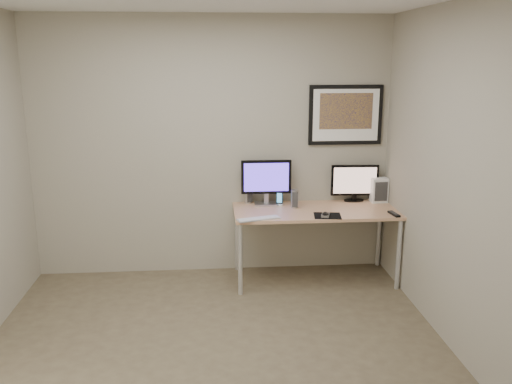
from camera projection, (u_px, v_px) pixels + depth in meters
floor at (217, 353)px, 4.12m from camera, size 3.60×3.60×0.00m
room at (212, 130)px, 4.15m from camera, size 3.60×3.60×3.60m
desk at (315, 216)px, 5.34m from camera, size 1.60×0.70×0.73m
framed_art at (346, 115)px, 5.46m from camera, size 0.75×0.04×0.60m
monitor_large at (266, 180)px, 5.44m from camera, size 0.50×0.16×0.46m
monitor_tv at (355, 182)px, 5.59m from camera, size 0.49×0.12×0.38m
speaker_left at (248, 194)px, 5.55m from camera, size 0.10×0.10×0.18m
speaker_right at (295, 199)px, 5.37m from camera, size 0.08×0.08×0.18m
phone_dock at (280, 199)px, 5.46m from camera, size 0.09×0.09×0.14m
keyboard at (258, 219)px, 5.00m from camera, size 0.42×0.22×0.01m
mousepad at (327, 216)px, 5.11m from camera, size 0.28×0.25×0.00m
mouse at (325, 214)px, 5.08m from camera, size 0.10×0.13×0.04m
remote at (394, 214)px, 5.14m from camera, size 0.07×0.19×0.02m
fan_unit at (379, 190)px, 5.58m from camera, size 0.17×0.13×0.25m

